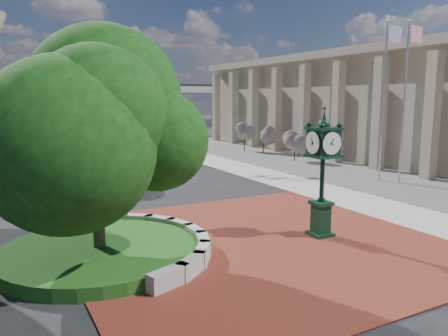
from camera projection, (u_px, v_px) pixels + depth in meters
ground at (240, 235)px, 15.79m from camera, size 200.00×200.00×0.00m
plaza at (255, 242)px, 14.92m from camera, size 12.00×12.00×0.04m
sidewalk at (360, 165)px, 31.95m from camera, size 20.00×50.00×0.04m
planter_wall at (170, 239)px, 14.48m from camera, size 2.96×6.77×0.54m
grass_bed at (100, 252)px, 13.42m from camera, size 6.10×6.10×0.40m
civic_building at (411, 105)px, 36.56m from camera, size 17.35×44.00×8.60m
overpass at (36, 88)px, 75.55m from camera, size 90.00×12.00×7.50m
tree_planter at (95, 138)px, 12.86m from camera, size 5.20×5.20×6.33m
tree_street at (52, 123)px, 29.07m from camera, size 4.40×4.40×5.45m
post_clock at (322, 168)px, 15.25m from camera, size 0.99×0.99×4.53m
parked_car at (98, 133)px, 52.78m from camera, size 2.82×4.37×1.39m
flagpole_a at (404, 101)px, 24.79m from camera, size 1.42×0.32×9.20m
flagpole_b at (383, 100)px, 25.36m from camera, size 1.44×0.30×9.29m
street_lamp_near at (141, 89)px, 36.42m from camera, size 2.15×0.34×9.58m
street_lamp_far at (22, 97)px, 50.21m from camera, size 1.78×0.92×8.45m
shrub_near at (295, 141)px, 34.02m from camera, size 1.20×1.20×2.20m
shrub_mid at (264, 135)px, 39.13m from camera, size 1.20×1.20×2.20m
shrub_far at (245, 134)px, 40.29m from camera, size 1.20×1.20×2.20m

